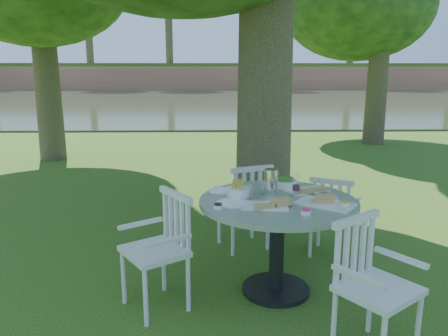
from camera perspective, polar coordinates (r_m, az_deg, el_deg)
The scene contains 9 objects.
ground at distance 4.48m, azimuth 0.06°, elevation -11.25°, with size 140.00×140.00×0.00m, color #1F410D.
table at distance 3.58m, azimuth 7.01°, elevation -6.81°, with size 1.26×1.26×0.80m.
chair_ne at distance 4.37m, azimuth 13.94°, elevation -5.51°, with size 0.54×0.53×0.81m.
chair_nw at distance 4.43m, azimuth 3.04°, elevation -4.25°, with size 0.58×0.56×0.90m.
chair_sw at distance 3.44m, azimuth -7.78°, elevation -9.39°, with size 0.61×0.61×0.90m.
chair_se at distance 3.03m, azimuth 18.18°, elevation -13.15°, with size 0.61×0.61×0.89m.
tableware at distance 3.60m, azimuth 6.55°, elevation -3.00°, with size 1.15×0.88×0.22m.
river at distance 27.15m, azimuth -1.18°, elevation 8.76°, with size 100.00×28.00×0.12m, color #2C331E.
far_bank at distance 45.54m, azimuth -0.96°, elevation 19.44°, with size 100.00×18.00×15.20m.
Camera 1 is at (-0.10, -4.09, 1.81)m, focal length 35.00 mm.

